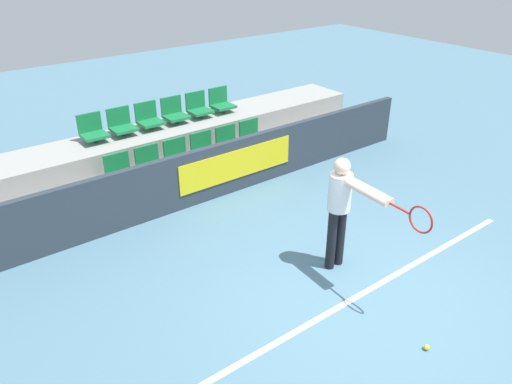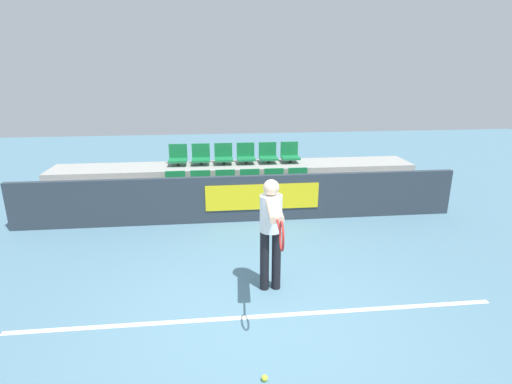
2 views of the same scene
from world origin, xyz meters
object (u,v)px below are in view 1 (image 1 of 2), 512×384
(stadium_chair_1, at_px, (150,163))
(stadium_chair_5, at_px, (252,135))
(stadium_chair_8, at_px, (149,118))
(stadium_chair_4, at_px, (229,142))
(stadium_chair_6, at_px, (93,131))
(stadium_chair_7, at_px, (122,124))
(stadium_chair_11, at_px, (221,102))
(stadium_chair_3, at_px, (204,148))
(stadium_chair_10, at_px, (198,107))
(stadium_chair_0, at_px, (120,172))
(tennis_player, at_px, (343,204))
(stadium_chair_9, at_px, (174,112))
(tennis_ball, at_px, (427,347))
(stadium_chair_2, at_px, (178,156))

(stadium_chair_1, distance_m, stadium_chair_5, 2.20)
(stadium_chair_5, bearing_deg, stadium_chair_1, 180.00)
(stadium_chair_1, relative_size, stadium_chair_8, 1.00)
(stadium_chair_4, height_order, stadium_chair_6, stadium_chair_6)
(stadium_chair_7, bearing_deg, stadium_chair_1, -90.00)
(stadium_chair_7, height_order, stadium_chair_11, same)
(stadium_chair_3, height_order, stadium_chair_11, stadium_chair_11)
(stadium_chair_10, bearing_deg, stadium_chair_6, 180.00)
(stadium_chair_7, distance_m, stadium_chair_11, 2.20)
(stadium_chair_6, bearing_deg, stadium_chair_7, 0.00)
(stadium_chair_0, xyz_separation_m, stadium_chair_7, (0.55, 1.07, 0.41))
(stadium_chair_5, distance_m, tennis_player, 3.75)
(stadium_chair_5, height_order, stadium_chair_11, stadium_chair_11)
(stadium_chair_5, height_order, stadium_chair_6, stadium_chair_6)
(stadium_chair_5, distance_m, stadium_chair_9, 1.59)
(stadium_chair_10, bearing_deg, tennis_ball, -98.22)
(stadium_chair_0, xyz_separation_m, tennis_player, (1.60, -3.54, 0.41))
(stadium_chair_4, relative_size, stadium_chair_5, 1.00)
(stadium_chair_10, bearing_deg, stadium_chair_1, -146.95)
(stadium_chair_1, xyz_separation_m, tennis_player, (1.05, -3.54, 0.41))
(stadium_chair_0, distance_m, stadium_chair_1, 0.55)
(stadium_chair_6, bearing_deg, stadium_chair_11, 0.00)
(stadium_chair_3, distance_m, stadium_chair_5, 1.10)
(stadium_chair_0, xyz_separation_m, stadium_chair_1, (0.55, 0.00, 0.00))
(stadium_chair_4, bearing_deg, stadium_chair_0, 180.00)
(tennis_ball, bearing_deg, stadium_chair_7, 96.69)
(stadium_chair_8, bearing_deg, tennis_ball, -88.28)
(stadium_chair_7, relative_size, stadium_chair_8, 1.00)
(stadium_chair_6, distance_m, stadium_chair_8, 1.10)
(stadium_chair_10, bearing_deg, stadium_chair_4, -90.00)
(stadium_chair_9, bearing_deg, stadium_chair_11, 0.00)
(stadium_chair_3, xyz_separation_m, stadium_chair_4, (0.55, 0.00, 0.00))
(stadium_chair_0, bearing_deg, stadium_chair_9, 33.05)
(stadium_chair_2, distance_m, stadium_chair_6, 1.59)
(stadium_chair_0, relative_size, tennis_ball, 7.47)
(stadium_chair_0, bearing_deg, tennis_player, -65.71)
(stadium_chair_10, relative_size, tennis_player, 0.30)
(stadium_chair_6, bearing_deg, stadium_chair_4, -26.01)
(stadium_chair_11, bearing_deg, tennis_ball, -103.05)
(stadium_chair_10, bearing_deg, stadium_chair_7, 180.00)
(stadium_chair_5, xyz_separation_m, tennis_player, (-1.15, -3.54, 0.41))
(stadium_chair_4, bearing_deg, stadium_chair_9, 117.13)
(stadium_chair_7, relative_size, tennis_ball, 7.47)
(stadium_chair_4, relative_size, stadium_chair_7, 1.00)
(stadium_chair_10, height_order, stadium_chair_11, same)
(tennis_player, xyz_separation_m, tennis_ball, (-0.31, -1.69, -0.99))
(stadium_chair_8, relative_size, stadium_chair_9, 1.00)
(stadium_chair_6, height_order, tennis_player, tennis_player)
(stadium_chair_6, bearing_deg, stadium_chair_1, -62.87)
(stadium_chair_0, relative_size, stadium_chair_5, 1.00)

